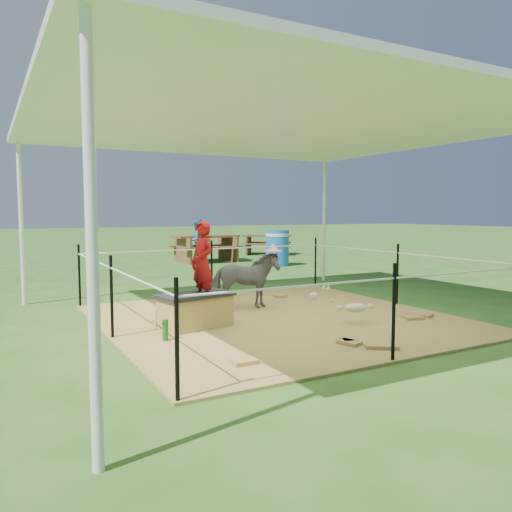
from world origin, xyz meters
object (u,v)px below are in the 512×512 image
woman (202,255)px  foal (356,306)px  green_bottle (165,330)px  picnic_table_far (267,245)px  trash_barrel (277,248)px  straw_bale (196,312)px  distant_person (197,241)px  picnic_table_near (206,249)px  pony (244,280)px

woman → foal: bearing=54.2°
green_bottle → picnic_table_far: 12.22m
trash_barrel → foal: bearing=-113.1°
straw_bale → distant_person: (3.11, 7.71, 0.43)m
foal → picnic_table_far: (4.56, 10.33, 0.08)m
picnic_table_near → woman: bearing=-113.8°
foal → green_bottle: bearing=-165.2°
woman → distant_person: size_ratio=0.81×
woman → foal: woman is taller
foal → distant_person: size_ratio=0.65×
green_bottle → distant_person: 8.96m
foal → trash_barrel: trash_barrel is taller
trash_barrel → woman: bearing=-128.1°
picnic_table_far → distant_person: distant_person is taller
distant_person → trash_barrel: bearing=127.3°
straw_bale → distant_person: bearing=68.0°
picnic_table_far → pony: bearing=-86.4°
straw_bale → picnic_table_near: 8.89m
green_bottle → picnic_table_near: (4.12, 8.58, 0.25)m
foal → distant_person: bearing=105.0°
trash_barrel → picnic_table_near: bearing=123.1°
woman → picnic_table_far: (6.40, 9.53, -0.61)m
green_bottle → trash_barrel: size_ratio=0.25×
straw_bale → foal: foal is taller
woman → trash_barrel: woman is taller
green_bottle → distant_person: (3.66, 8.16, 0.50)m
foal → woman: bearing=179.2°
trash_barrel → pony: bearing=-125.5°
picnic_table_near → distant_person: bearing=-138.3°
woman → distant_person: 8.29m
straw_bale → picnic_table_near: bearing=66.3°
green_bottle → picnic_table_far: (7.05, 9.98, 0.20)m
pony → foal: (0.82, -1.62, -0.20)m
pony → trash_barrel: 6.51m
trash_barrel → distant_person: distant_person is taller
green_bottle → distant_person: size_ratio=0.19×
foal → trash_barrel: bearing=89.8°
pony → picnic_table_near: size_ratio=0.54×
straw_bale → woman: (0.10, -0.00, 0.73)m
straw_bale → trash_barrel: 7.83m
picnic_table_near → picnic_table_far: 3.24m
woman → green_bottle: (-0.65, -0.45, -0.80)m
green_bottle → straw_bale: bearing=39.3°
green_bottle → picnic_table_near: size_ratio=0.13×
trash_barrel → distant_person: 2.40m
straw_bale → woman: bearing=-0.0°
trash_barrel → picnic_table_far: size_ratio=0.60×
green_bottle → foal: (2.49, -0.36, 0.12)m
green_bottle → distant_person: bearing=65.8°
woman → trash_barrel: bearing=129.7°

